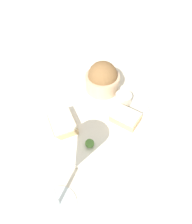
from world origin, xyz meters
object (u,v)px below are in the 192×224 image
(cheese_toast_far, at_px, (126,117))
(wine_glass, at_px, (48,177))
(salad_bowl, at_px, (103,79))
(sauce_ramekin, at_px, (123,98))
(cheese_toast_near, at_px, (62,123))

(cheese_toast_far, height_order, wine_glass, wine_glass)
(wine_glass, bearing_deg, salad_bowl, -64.27)
(cheese_toast_far, bearing_deg, sauce_ramekin, -47.48)
(sauce_ramekin, distance_m, cheese_toast_far, 0.07)
(salad_bowl, xyz_separation_m, cheese_toast_near, (-0.02, 0.17, -0.02))
(wine_glass, bearing_deg, cheese_toast_near, -45.67)
(cheese_toast_near, distance_m, cheese_toast_far, 0.16)
(wine_glass, bearing_deg, sauce_ramekin, -77.28)
(cheese_toast_far, bearing_deg, cheese_toast_near, 48.36)
(salad_bowl, xyz_separation_m, sauce_ramekin, (-0.08, 0.01, -0.02))
(salad_bowl, distance_m, cheese_toast_near, 0.18)
(cheese_toast_near, bearing_deg, sauce_ramekin, -110.63)
(salad_bowl, relative_size, cheese_toast_near, 1.01)
(cheese_toast_near, height_order, wine_glass, wine_glass)
(salad_bowl, distance_m, sauce_ramekin, 0.08)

